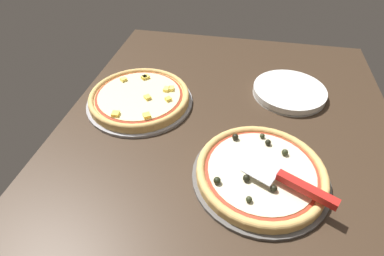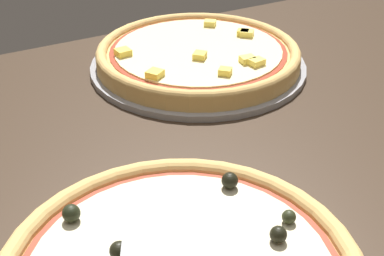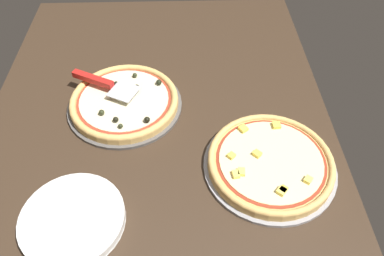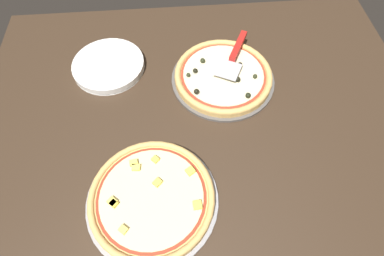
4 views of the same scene
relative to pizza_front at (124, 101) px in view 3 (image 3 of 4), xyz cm
name	(u,v)px [view 3 (image 3 of 4)]	position (x,y,z in cm)	size (l,w,h in cm)	color
ground_plane	(159,130)	(8.92, 10.78, -4.33)	(147.85, 106.13, 3.60)	#38281C
pizza_pan_front	(125,105)	(-0.01, -0.02, -2.03)	(36.11, 36.11, 1.00)	#565451
pizza_front	(124,101)	(0.00, 0.00, 0.00)	(33.94, 33.94, 4.15)	#DBAD60
pizza_pan_back	(269,166)	(25.34, 41.80, -2.03)	(36.34, 36.34, 1.00)	#939399
pizza_back	(271,162)	(25.34, 41.78, 0.15)	(34.16, 34.16, 3.62)	#DBAD60
serving_spatula	(99,81)	(-5.47, -8.13, 3.45)	(14.75, 22.54, 2.00)	#B7B7BC
plate_stack	(73,219)	(40.32, -9.06, -1.13)	(25.53, 25.53, 2.80)	white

